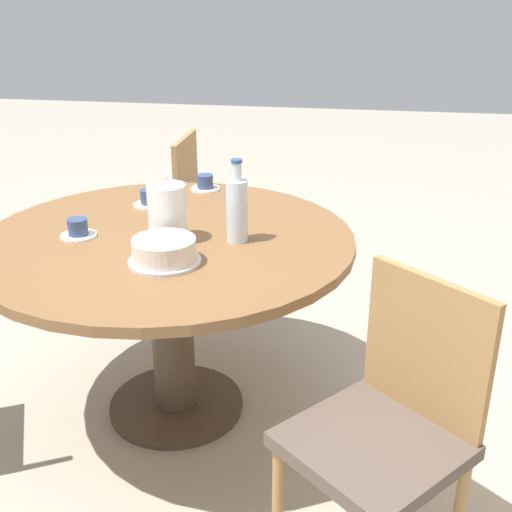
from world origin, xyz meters
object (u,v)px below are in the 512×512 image
object	(u,v)px
cup_b	(78,229)
cup_c	(205,184)
water_bottle	(237,208)
chair_b	(388,425)
cake_main	(164,251)
chair_c	(213,214)
coffee_pot	(167,210)
cup_a	(149,199)

from	to	relation	value
cup_b	cup_c	xyz separation A→B (m)	(-0.64, 0.31, 0.00)
cup_c	water_bottle	bearing A→B (deg)	24.21
chair_b	cake_main	world-z (taller)	chair_b
chair_b	chair_c	bearing A→B (deg)	159.32
chair_c	water_bottle	bearing A→B (deg)	-162.37
chair_b	cup_b	xyz separation A→B (m)	(-0.55, -1.12, 0.30)
chair_c	cup_c	size ratio (longest dim) A/B	6.78
coffee_pot	cup_c	size ratio (longest dim) A/B	1.87
water_bottle	cup_a	bearing A→B (deg)	-126.87
coffee_pot	cup_c	xyz separation A→B (m)	(-0.62, -0.02, -0.08)
water_bottle	cup_a	xyz separation A→B (m)	(-0.33, -0.44, -0.09)
coffee_pot	cup_c	bearing A→B (deg)	-178.32
chair_b	cake_main	bearing A→B (deg)	-166.09
coffee_pot	cup_a	distance (m)	0.42
cup_b	cup_c	bearing A→B (deg)	153.92
chair_c	chair_b	bearing A→B (deg)	-152.42
chair_b	cup_b	bearing A→B (deg)	-165.42
chair_b	cup_c	xyz separation A→B (m)	(-1.19, -0.80, 0.30)
chair_b	cup_a	xyz separation A→B (m)	(-0.94, -0.98, 0.30)
chair_b	water_bottle	xyz separation A→B (m)	(-0.61, -0.54, 0.39)
coffee_pot	water_bottle	xyz separation A→B (m)	(-0.03, 0.24, 0.01)
chair_c	cup_c	world-z (taller)	chair_c
chair_c	cup_c	distance (m)	0.53
water_bottle	cup_b	distance (m)	0.59
coffee_pot	chair_c	bearing A→B (deg)	-174.72
cake_main	chair_b	bearing A→B (deg)	63.09
water_bottle	cake_main	xyz separation A→B (m)	(0.24, -0.20, -0.08)
chair_c	water_bottle	size ratio (longest dim) A/B	2.99
chair_b	chair_c	world-z (taller)	same
water_bottle	cup_b	world-z (taller)	water_bottle
chair_c	cup_a	distance (m)	0.75
chair_c	cup_c	xyz separation A→B (m)	(0.43, 0.08, 0.30)
water_bottle	cup_a	size ratio (longest dim) A/B	2.26
coffee_pot	cake_main	size ratio (longest dim) A/B	1.02
chair_b	cake_main	xyz separation A→B (m)	(-0.37, -0.74, 0.31)
water_bottle	cup_a	world-z (taller)	water_bottle
coffee_pot	cup_b	bearing A→B (deg)	-85.64
coffee_pot	cake_main	world-z (taller)	coffee_pot
cup_b	water_bottle	bearing A→B (deg)	95.83
chair_c	cup_a	xyz separation A→B (m)	(0.69, -0.10, 0.30)
cake_main	chair_c	bearing A→B (deg)	-173.40
cup_c	coffee_pot	bearing A→B (deg)	1.68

